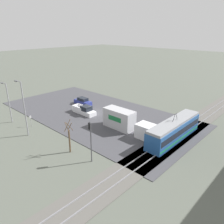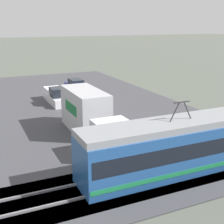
% 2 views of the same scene
% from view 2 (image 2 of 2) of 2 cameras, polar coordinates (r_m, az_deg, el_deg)
% --- Properties ---
extents(ground_plane, '(320.00, 320.00, 0.00)m').
position_cam_2_polar(ground_plane, '(35.03, -6.27, 1.36)').
color(ground_plane, '#565B51').
extents(road_surface, '(21.61, 42.86, 0.08)m').
position_cam_2_polar(road_surface, '(35.02, -6.27, 1.42)').
color(road_surface, '#424247').
rests_on(road_surface, ground).
extents(rail_bed, '(68.53, 4.40, 0.22)m').
position_cam_2_polar(rail_bed, '(19.84, 10.59, -10.66)').
color(rail_bed, '#5B5954').
rests_on(rail_bed, ground).
extents(light_rail_tram, '(12.71, 2.74, 4.36)m').
position_cam_2_polar(light_rail_tram, '(19.48, 12.13, -6.11)').
color(light_rail_tram, '#235193').
rests_on(light_rail_tram, ground).
extents(box_truck, '(2.48, 10.00, 3.46)m').
position_cam_2_polar(box_truck, '(24.86, -3.86, -0.78)').
color(box_truck, silver).
rests_on(box_truck, ground).
extents(pickup_truck, '(1.91, 5.79, 1.85)m').
position_cam_2_polar(pickup_truck, '(35.68, -9.96, 2.77)').
color(pickup_truck, silver).
rests_on(pickup_truck, ground).
extents(sedan_car_0, '(1.74, 4.72, 1.59)m').
position_cam_2_polar(sedan_car_0, '(41.42, -6.63, 4.71)').
color(sedan_car_0, navy).
rests_on(sedan_car_0, ground).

